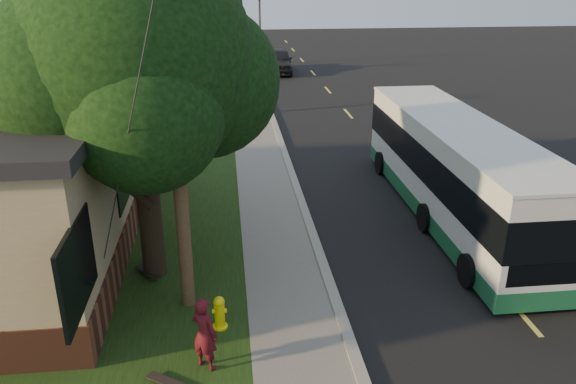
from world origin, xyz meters
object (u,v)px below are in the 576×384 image
Objects in this scene: fire_hydrant at (220,313)px; skateboarder at (205,333)px; traffic_signal at (260,22)px; transit_bus at (455,168)px; bare_tree_near at (200,75)px; distant_car at (278,60)px; utility_pole at (173,104)px; bare_tree_far at (213,46)px; skateboard_spare at (167,382)px; skateboard_main at (148,272)px; dumpster at (27,178)px; leafy_tree at (137,63)px.

skateboarder is at bearing -101.80° from fire_hydrant.
transit_bus is at bearing -82.34° from traffic_signal.
bare_tree_near reaches higher than distant_car.
utility_pole is at bearing -96.58° from traffic_signal.
bare_tree_far is (0.31, 29.01, -2.63)m from utility_pole.
transit_bus reaches higher than skateboarder.
utility_pole is 33.26m from traffic_signal.
skateboard_spare is at bearing -90.19° from bare_tree_near.
bare_tree_far is at bearing -131.19° from traffic_signal.
bare_tree_near reaches higher than skateboard_main.
bare_tree_far reaches higher than skateboard_spare.
dumpster is (-9.33, -26.08, -2.43)m from traffic_signal.
transit_bus is at bearing 40.01° from skateboard_spare.
distant_car is (4.50, 0.46, -1.14)m from bare_tree_far.
skateboard_spare is (-4.06, -35.64, -3.04)m from traffic_signal.
leafy_tree is at bearing -96.97° from distant_car.
skateboarder is 1.68× the size of skateboard_main.
bare_tree_near is 16.52m from traffic_signal.
bare_tree_far is 22.87m from dumpster.
dumpster is (-4.66, 5.27, -4.44)m from leafy_tree.
utility_pole reaches higher than bare_tree_near.
fire_hydrant reaches higher than skateboard_main.
bare_tree_near is 5.45× the size of skateboard_spare.
skateboard_spare is (0.61, -4.28, -5.04)m from leafy_tree.
transit_bus reaches higher than distant_car.
skateboard_spare is at bearing -139.99° from transit_bus.
leafy_tree reaches higher than skateboarder.
utility_pole is 5.01× the size of dumpster.
leafy_tree is 8.32m from dumpster.
bare_tree_far is (1.17, 27.35, -3.16)m from leafy_tree.
traffic_signal is 36.00m from skateboard_spare.
bare_tree_near is 19.74m from skateboard_spare.
traffic_signal is 1.09× the size of distant_car.
fire_hydrant is at bearing -87.14° from bare_tree_near.
fire_hydrant is 4.37m from utility_pole.
skateboard_spare is at bearing -81.94° from leafy_tree.
distant_car is (10.33, 22.54, 0.13)m from dumpster.
skateboarder is 0.83× the size of dumpster.
bare_tree_near is 2.86× the size of skateboarder.
utility_pole is 1.94m from leafy_tree.
distant_car is at bearing 68.14° from bare_tree_near.
transit_bus is 10.49m from skateboard_spare.
fire_hydrant is 5.65m from leafy_tree.
utility_pole reaches higher than fire_hydrant.
fire_hydrant is 0.94× the size of skateboard_spare.
traffic_signal is 6.15× the size of skateboard_main.
skateboarder is (1.31, -3.87, -4.34)m from leafy_tree.
bare_tree_near reaches higher than dumpster.
bare_tree_far is at bearing 87.61° from bare_tree_near.
bare_tree_near is 0.85× the size of distant_car.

